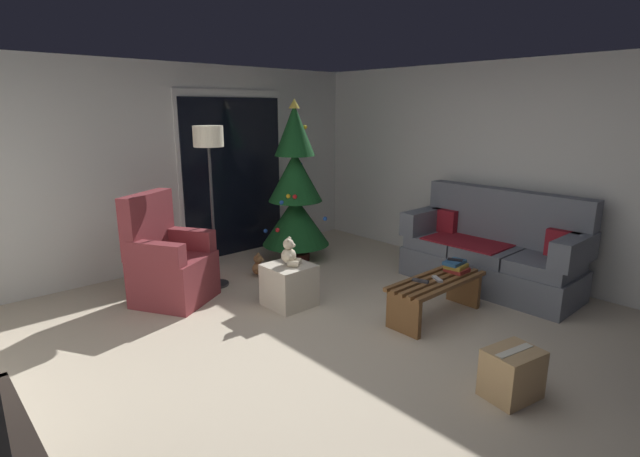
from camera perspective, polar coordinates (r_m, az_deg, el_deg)
ground_plane at (r=4.12m, az=2.46°, el=-14.29°), size 7.00×7.00×0.00m
wall_back at (r=6.22m, az=-17.69°, el=6.93°), size 5.72×0.12×2.50m
wall_right at (r=6.03m, az=22.51°, el=6.32°), size 0.12×6.00×2.50m
patio_door_frame at (r=6.59m, az=-10.30°, el=6.43°), size 1.60×0.02×2.20m
patio_door_glass at (r=6.58m, az=-10.20°, el=5.98°), size 1.50×0.02×2.10m
couch at (r=5.70m, az=19.85°, el=-2.62°), size 0.79×1.94×1.08m
coffee_table at (r=4.73m, az=13.69°, el=-7.36°), size 1.10×0.40×0.39m
remote_silver at (r=4.66m, az=13.82°, el=-5.87°), size 0.12×0.16×0.02m
remote_graphite at (r=4.57m, az=11.91°, el=-6.13°), size 0.09×0.16×0.02m
book_stack at (r=4.93m, az=15.92°, el=-4.36°), size 0.25×0.20×0.11m
cell_phone at (r=4.92m, az=15.85°, el=-3.61°), size 0.12×0.16×0.01m
christmas_tree at (r=6.17m, az=-2.97°, el=4.39°), size 0.88×0.88×2.08m
armchair at (r=5.19m, az=-17.60°, el=-4.04°), size 0.94×0.94×1.13m
floor_lamp at (r=5.29m, az=-13.11°, el=8.85°), size 0.32×0.32×1.78m
ottoman at (r=4.90m, az=-3.71°, el=-6.75°), size 0.44×0.44×0.43m
teddy_bear_cream at (r=4.79m, az=-3.65°, el=-3.00°), size 0.21×0.22×0.29m
teddy_bear_chestnut_by_tree at (r=5.77m, az=-7.26°, el=-4.55°), size 0.22×0.21×0.29m
cardboard_box_taped_mid_floor at (r=3.71m, az=21.94°, el=-15.76°), size 0.42×0.35×0.35m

